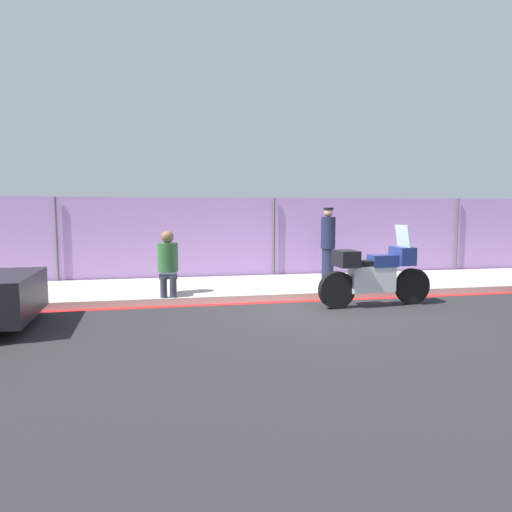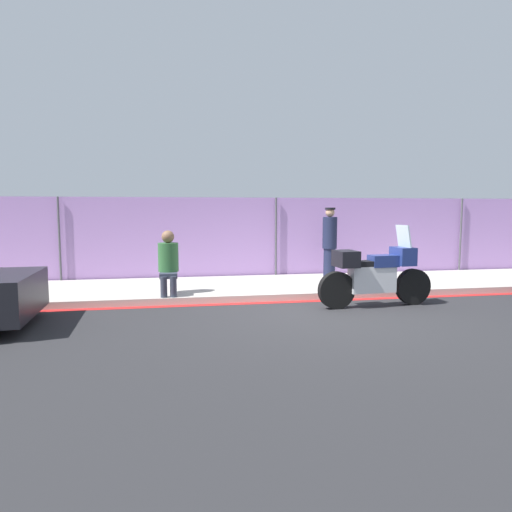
# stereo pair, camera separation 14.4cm
# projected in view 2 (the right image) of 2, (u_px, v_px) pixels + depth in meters

# --- Properties ---
(ground_plane) EXTENTS (120.00, 120.00, 0.00)m
(ground_plane) POSITION_uv_depth(u_px,v_px,m) (323.00, 313.00, 8.09)
(ground_plane) COLOR #262628
(sidewalk) EXTENTS (39.09, 2.73, 0.14)m
(sidewalk) POSITION_uv_depth(u_px,v_px,m) (289.00, 286.00, 10.50)
(sidewalk) COLOR #ADA89E
(sidewalk) RESTS_ON ground_plane
(curb_paint_stripe) EXTENTS (39.09, 0.18, 0.01)m
(curb_paint_stripe) POSITION_uv_depth(u_px,v_px,m) (307.00, 301.00, 9.08)
(curb_paint_stripe) COLOR red
(curb_paint_stripe) RESTS_ON ground_plane
(storefront_fence) EXTENTS (37.14, 0.17, 2.13)m
(storefront_fence) POSITION_uv_depth(u_px,v_px,m) (275.00, 239.00, 11.83)
(storefront_fence) COLOR #AD7FC6
(storefront_fence) RESTS_ON ground_plane
(motorcycle) EXTENTS (2.28, 0.59, 1.53)m
(motorcycle) POSITION_uv_depth(u_px,v_px,m) (375.00, 274.00, 8.54)
(motorcycle) COLOR black
(motorcycle) RESTS_ON ground_plane
(officer_standing) EXTENTS (0.34, 0.34, 1.73)m
(officer_standing) POSITION_uv_depth(u_px,v_px,m) (330.00, 243.00, 10.91)
(officer_standing) COLOR #191E38
(officer_standing) RESTS_ON sidewalk
(person_seated_on_curb) EXTENTS (0.40, 0.67, 1.27)m
(person_seated_on_curb) POSITION_uv_depth(u_px,v_px,m) (168.00, 259.00, 9.05)
(person_seated_on_curb) COLOR #2D3342
(person_seated_on_curb) RESTS_ON sidewalk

